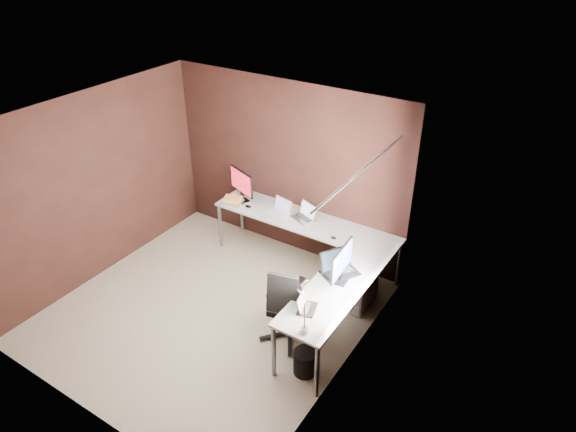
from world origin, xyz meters
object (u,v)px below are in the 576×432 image
object	(u,v)px
laptop_black_big	(338,268)
office_chair	(289,318)
monitor_left	(242,184)
monitor_right	(342,262)
laptop_white	(280,210)
laptop_black_small	(305,306)
drawer_pedestal	(355,283)
wastebasket	(305,362)
desk_lamp	(302,298)
book_stack	(233,200)
laptop_silver	(305,215)

from	to	relation	value
laptop_black_big	office_chair	size ratio (longest dim) A/B	0.50
monitor_left	monitor_right	distance (m)	2.27
laptop_white	laptop_black_small	xyz separation A→B (m)	(1.31, -1.53, -0.01)
laptop_white	laptop_black_big	size ratio (longest dim) A/B	0.67
monitor_right	laptop_black_small	bearing A→B (deg)	167.91
drawer_pedestal	wastebasket	bearing A→B (deg)	-87.03
laptop_black_small	desk_lamp	xyz separation A→B (m)	(0.11, -0.24, 0.33)
laptop_black_small	office_chair	bearing A→B (deg)	42.57
monitor_right	wastebasket	distance (m)	1.15
laptop_white	wastebasket	bearing A→B (deg)	-38.62
book_stack	office_chair	bearing A→B (deg)	-34.90
drawer_pedestal	laptop_black_big	distance (m)	0.65
laptop_white	drawer_pedestal	bearing A→B (deg)	-2.64
wastebasket	laptop_black_big	bearing A→B (deg)	96.96
laptop_black_big	wastebasket	bearing A→B (deg)	-143.55
drawer_pedestal	book_stack	distance (m)	2.14
laptop_white	monitor_left	bearing A→B (deg)	-170.60
laptop_black_small	book_stack	world-z (taller)	laptop_black_small
laptop_silver	laptop_black_small	size ratio (longest dim) A/B	1.33
office_chair	wastebasket	bearing A→B (deg)	-53.60
monitor_right	laptop_white	xyz separation A→B (m)	(-1.40, 0.90, -0.21)
laptop_white	desk_lamp	xyz separation A→B (m)	(1.42, -1.77, 0.32)
monitor_left	desk_lamp	xyz separation A→B (m)	(2.09, -1.79, 0.11)
laptop_white	office_chair	distance (m)	1.72
laptop_black_small	monitor_left	bearing A→B (deg)	36.73
laptop_black_small	book_stack	bearing A→B (deg)	40.30
laptop_black_small	monitor_right	bearing A→B (deg)	-23.42
drawer_pedestal	desk_lamp	world-z (taller)	desk_lamp
monitor_right	office_chair	size ratio (longest dim) A/B	0.55
book_stack	desk_lamp	world-z (taller)	desk_lamp
wastebasket	book_stack	bearing A→B (deg)	144.04
drawer_pedestal	wastebasket	world-z (taller)	drawer_pedestal
laptop_silver	wastebasket	size ratio (longest dim) A/B	1.31
drawer_pedestal	monitor_left	bearing A→B (deg)	169.94
monitor_right	desk_lamp	xyz separation A→B (m)	(0.02, -0.87, 0.11)
book_stack	wastebasket	world-z (taller)	book_stack
drawer_pedestal	office_chair	size ratio (longest dim) A/B	0.60
laptop_silver	monitor_left	bearing A→B (deg)	-156.90
drawer_pedestal	laptop_black_small	bearing A→B (deg)	-91.64
monitor_left	laptop_black_small	xyz separation A→B (m)	(1.98, -1.55, -0.22)
monitor_right	laptop_black_big	size ratio (longest dim) A/B	1.10
monitor_right	desk_lamp	world-z (taller)	desk_lamp
laptop_silver	laptop_black_small	distance (m)	1.84
monitor_left	laptop_white	size ratio (longest dim) A/B	1.51
monitor_right	desk_lamp	size ratio (longest dim) A/B	0.93
desk_lamp	laptop_silver	bearing A→B (deg)	115.23
monitor_right	desk_lamp	bearing A→B (deg)	177.30
laptop_black_small	desk_lamp	world-z (taller)	desk_lamp
laptop_black_big	office_chair	world-z (taller)	laptop_black_big
wastebasket	drawer_pedestal	bearing A→B (deg)	92.97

